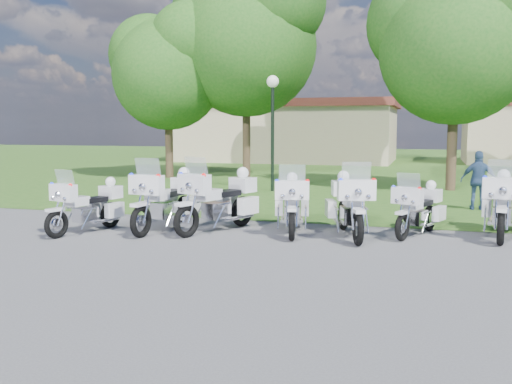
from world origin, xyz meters
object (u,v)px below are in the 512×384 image
(motorcycle_2, at_px, (220,199))
(motorcycle_5, at_px, (419,208))
(lamp_post, at_px, (273,104))
(motorcycle_6, at_px, (502,203))
(motorcycle_0, at_px, (89,205))
(bystander_c, at_px, (479,181))
(motorcycle_1, at_px, (167,199))
(motorcycle_3, at_px, (292,203))
(motorcycle_4, at_px, (349,204))

(motorcycle_2, height_order, motorcycle_5, motorcycle_2)
(motorcycle_5, bearing_deg, motorcycle_2, 31.45)
(lamp_post, bearing_deg, motorcycle_6, -44.55)
(motorcycle_0, distance_m, motorcycle_2, 2.94)
(motorcycle_0, distance_m, bystander_c, 10.61)
(motorcycle_2, distance_m, lamp_post, 8.47)
(motorcycle_1, height_order, lamp_post, lamp_post)
(motorcycle_3, bearing_deg, motorcycle_4, 164.00)
(motorcycle_0, bearing_deg, lamp_post, -86.75)
(motorcycle_6, bearing_deg, motorcycle_1, 17.70)
(motorcycle_0, relative_size, bystander_c, 1.27)
(motorcycle_1, distance_m, bystander_c, 8.90)
(motorcycle_0, distance_m, motorcycle_1, 1.73)
(motorcycle_2, relative_size, motorcycle_5, 1.22)
(motorcycle_3, xyz_separation_m, lamp_post, (-2.57, 7.76, 2.50))
(motorcycle_4, relative_size, lamp_post, 0.57)
(lamp_post, height_order, bystander_c, lamp_post)
(motorcycle_2, xyz_separation_m, motorcycle_3, (1.60, 0.29, -0.06))
(motorcycle_0, height_order, motorcycle_4, motorcycle_4)
(motorcycle_5, distance_m, bystander_c, 4.64)
(motorcycle_4, relative_size, motorcycle_6, 0.94)
(motorcycle_0, bearing_deg, bystander_c, -130.00)
(lamp_post, bearing_deg, motorcycle_4, -63.82)
(motorcycle_4, xyz_separation_m, motorcycle_5, (1.45, 0.56, -0.11))
(lamp_post, distance_m, bystander_c, 7.77)
(motorcycle_6, distance_m, lamp_post, 10.13)
(motorcycle_2, bearing_deg, motorcycle_3, -147.72)
(motorcycle_0, xyz_separation_m, motorcycle_4, (5.65, 1.22, 0.09))
(motorcycle_2, bearing_deg, motorcycle_5, -147.70)
(motorcycle_1, height_order, bystander_c, motorcycle_1)
(motorcycle_5, height_order, lamp_post, lamp_post)
(motorcycle_4, bearing_deg, motorcycle_3, -20.62)
(motorcycle_0, height_order, motorcycle_3, motorcycle_3)
(motorcycle_3, bearing_deg, motorcycle_5, 177.19)
(motorcycle_5, relative_size, bystander_c, 1.19)
(motorcycle_5, relative_size, lamp_post, 0.48)
(motorcycle_2, distance_m, motorcycle_6, 6.15)
(motorcycle_0, distance_m, motorcycle_3, 4.55)
(bystander_c, bearing_deg, motorcycle_1, 36.01)
(motorcycle_4, bearing_deg, motorcycle_0, -5.69)
(motorcycle_4, bearing_deg, motorcycle_1, -11.53)
(motorcycle_1, relative_size, motorcycle_5, 1.26)
(motorcycle_0, height_order, lamp_post, lamp_post)
(motorcycle_1, relative_size, motorcycle_4, 1.05)
(motorcycle_3, bearing_deg, motorcycle_6, 177.77)
(motorcycle_5, bearing_deg, motorcycle_0, 35.13)
(motorcycle_0, distance_m, lamp_post, 9.56)
(motorcycle_3, distance_m, bystander_c, 6.48)
(motorcycle_0, xyz_separation_m, motorcycle_3, (4.37, 1.28, 0.05))
(motorcycle_2, relative_size, lamp_post, 0.58)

